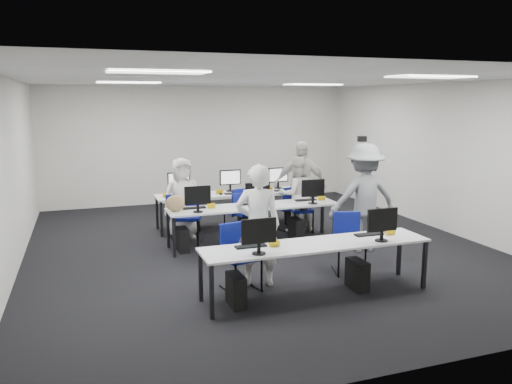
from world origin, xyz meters
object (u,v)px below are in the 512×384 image
object	(u,v)px
chair_4	(301,218)
student_1	(296,194)
student_0	(258,225)
student_3	(300,185)
chair_7	(285,215)
chair_1	(348,254)
chair_2	(189,227)
chair_0	(240,269)
chair_6	(238,220)
desk_mid	(254,208)
chair_3	(247,221)
student_2	(183,198)
chair_5	(178,223)
desk_front	(317,247)
photographer	(364,198)

from	to	relation	value
chair_4	student_1	distance (m)	0.50
student_0	student_3	size ratio (longest dim) A/B	0.97
chair_7	student_1	xyz separation A→B (m)	(0.13, -0.25, 0.48)
chair_1	chair_4	distance (m)	2.53
chair_1	chair_2	xyz separation A→B (m)	(-2.02, 2.45, 0.01)
chair_0	chair_6	world-z (taller)	chair_0
chair_0	chair_2	size ratio (longest dim) A/B	0.99
desk_mid	chair_6	bearing A→B (deg)	94.84
chair_3	student_1	bearing A→B (deg)	-9.00
student_2	chair_5	bearing A→B (deg)	130.39
desk_front	student_2	bearing A→B (deg)	108.62
chair_3	chair_0	bearing A→B (deg)	-120.41
student_1	chair_6	bearing A→B (deg)	-7.41
student_1	student_2	world-z (taller)	student_2
chair_0	chair_4	bearing A→B (deg)	38.88
desk_front	chair_3	world-z (taller)	chair_3
chair_4	student_1	bearing A→B (deg)	168.29
student_2	chair_0	bearing A→B (deg)	-88.86
chair_6	chair_0	bearing A→B (deg)	-114.45
chair_1	chair_6	distance (m)	2.92
desk_front	chair_0	xyz separation A→B (m)	(-0.93, 0.53, -0.39)
chair_1	student_2	world-z (taller)	student_2
chair_2	chair_7	xyz separation A→B (m)	(2.11, 0.34, -0.01)
desk_front	chair_4	size ratio (longest dim) A/B	3.71
chair_2	student_3	size ratio (longest dim) A/B	0.52
chair_7	student_0	distance (m)	3.32
chair_1	chair_2	world-z (taller)	chair_2
student_0	chair_6	bearing A→B (deg)	-84.91
desk_mid	student_2	size ratio (longest dim) A/B	2.04
chair_1	chair_4	xyz separation A→B (m)	(0.32, 2.50, -0.02)
desk_mid	chair_6	xyz separation A→B (m)	(-0.07, 0.83, -0.41)
chair_4	chair_6	world-z (taller)	chair_4
chair_2	chair_5	size ratio (longest dim) A/B	1.06
chair_7	student_0	bearing A→B (deg)	-135.68
chair_5	student_3	size ratio (longest dim) A/B	0.48
student_1	student_3	bearing A→B (deg)	-128.44
chair_0	photographer	bearing A→B (deg)	10.21
desk_front	photographer	xyz separation A→B (m)	(1.71, 1.62, 0.27)
chair_4	photographer	distance (m)	1.77
desk_front	photographer	distance (m)	2.37
chair_1	chair_6	xyz separation A→B (m)	(-0.96, 2.75, -0.02)
student_2	student_3	size ratio (longest dim) A/B	0.86
chair_1	chair_7	size ratio (longest dim) A/B	1.02
chair_6	student_3	distance (m)	1.51
student_1	desk_mid	bearing A→B (deg)	31.91
desk_mid	chair_6	world-z (taller)	chair_6
desk_front	chair_6	size ratio (longest dim) A/B	3.74
chair_0	student_0	bearing A→B (deg)	5.59
student_0	photographer	distance (m)	2.54
chair_1	chair_7	bearing A→B (deg)	104.10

